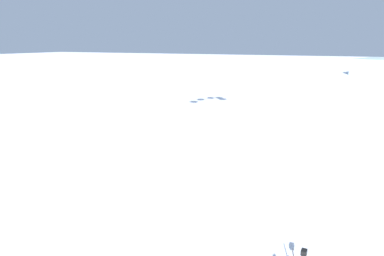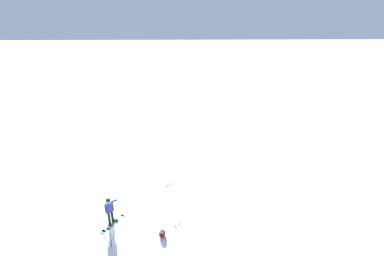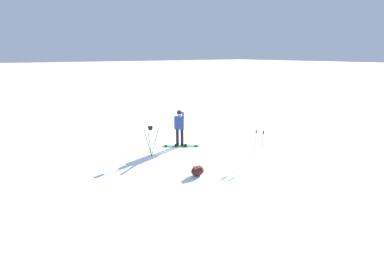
% 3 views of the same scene
% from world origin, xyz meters
% --- Properties ---
extents(ground_plane, '(300.00, 300.00, 0.00)m').
position_xyz_m(ground_plane, '(0.00, 0.00, 0.00)').
color(ground_plane, white).
extents(snowboarder, '(0.78, 0.48, 1.76)m').
position_xyz_m(snowboarder, '(-0.28, -0.46, 1.07)').
color(snowboarder, black).
rests_on(snowboarder, ground_plane).
extents(snowboard, '(1.10, 1.53, 0.10)m').
position_xyz_m(snowboard, '(-0.20, -0.46, 0.02)').
color(snowboard, '#3F994C').
rests_on(snowboard, ground_plane).
extents(gear_bag_large, '(0.39, 0.53, 0.34)m').
position_xyz_m(gear_bag_large, '(2.66, -1.52, 0.18)').
color(gear_bag_large, '#4C1E19').
rests_on(gear_bag_large, ground_plane).
extents(camera_tripod, '(0.64, 0.62, 1.33)m').
position_xyz_m(camera_tripod, '(0.10, -2.12, 0.95)').
color(camera_tripod, '#262628').
rests_on(camera_tripod, ground_plane).
extents(ski_poles, '(0.34, 0.38, 1.24)m').
position_xyz_m(ski_poles, '(2.88, 1.40, 0.82)').
color(ski_poles, gray).
rests_on(ski_poles, ground_plane).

